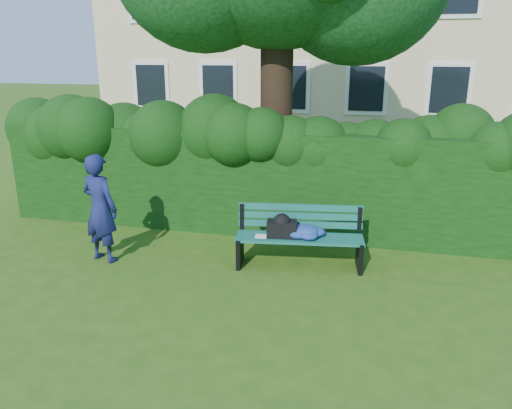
# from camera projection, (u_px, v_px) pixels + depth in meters

# --- Properties ---
(ground) EXTENTS (80.00, 80.00, 0.00)m
(ground) POSITION_uv_depth(u_px,v_px,m) (246.00, 282.00, 6.97)
(ground) COLOR #2C5114
(ground) RESTS_ON ground
(hedge) EXTENTS (10.00, 1.00, 1.80)m
(hedge) POSITION_uv_depth(u_px,v_px,m) (278.00, 181.00, 8.75)
(hedge) COLOR black
(hedge) RESTS_ON ground
(park_bench) EXTENTS (1.93, 0.82, 0.89)m
(park_bench) POSITION_uv_depth(u_px,v_px,m) (298.00, 234.00, 7.36)
(park_bench) COLOR #0E493B
(park_bench) RESTS_ON ground
(man_reading) EXTENTS (0.68, 0.53, 1.66)m
(man_reading) POSITION_uv_depth(u_px,v_px,m) (100.00, 208.00, 7.47)
(man_reading) COLOR #171C51
(man_reading) RESTS_ON ground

